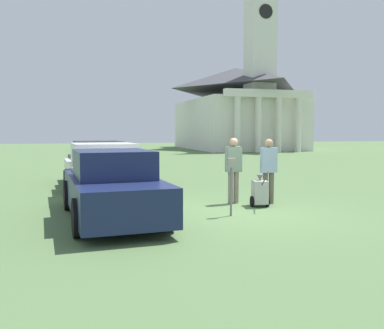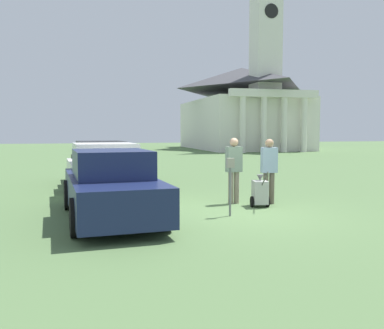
{
  "view_description": "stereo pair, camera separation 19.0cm",
  "coord_description": "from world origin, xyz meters",
  "px_view_note": "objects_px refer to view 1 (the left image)",
  "views": [
    {
      "loc": [
        -3.72,
        -9.42,
        1.99
      ],
      "look_at": [
        -0.78,
        1.37,
        1.1
      ],
      "focal_mm": 40.0,
      "sensor_mm": 36.0,
      "label": 1
    },
    {
      "loc": [
        -3.54,
        -9.47,
        1.99
      ],
      "look_at": [
        -0.78,
        1.37,
        1.1
      ],
      "focal_mm": 40.0,
      "sensor_mm": 36.0,
      "label": 2
    }
  ],
  "objects_px": {
    "equipment_cart": "(260,192)",
    "parked_car_black": "(98,165)",
    "parking_meter": "(231,176)",
    "person_worker": "(234,166)",
    "parked_car_white": "(103,173)",
    "parked_car_navy": "(112,187)",
    "church": "(237,103)",
    "person_supervisor": "(269,167)"
  },
  "relations": [
    {
      "from": "person_supervisor",
      "to": "parking_meter",
      "type": "bearing_deg",
      "value": 46.51
    },
    {
      "from": "parked_car_black",
      "to": "person_supervisor",
      "type": "xyz_separation_m",
      "value": [
        4.27,
        -5.15,
        0.26
      ]
    },
    {
      "from": "equipment_cart",
      "to": "parked_car_white",
      "type": "bearing_deg",
      "value": 155.15
    },
    {
      "from": "parked_car_white",
      "to": "parked_car_black",
      "type": "distance_m",
      "value": 2.9
    },
    {
      "from": "person_supervisor",
      "to": "person_worker",
      "type": "bearing_deg",
      "value": -11.81
    },
    {
      "from": "person_supervisor",
      "to": "church",
      "type": "distance_m",
      "value": 35.76
    },
    {
      "from": "parking_meter",
      "to": "person_supervisor",
      "type": "xyz_separation_m",
      "value": [
        1.57,
        1.31,
        0.07
      ]
    },
    {
      "from": "parked_car_black",
      "to": "person_worker",
      "type": "xyz_separation_m",
      "value": [
        3.37,
        -4.85,
        0.28
      ]
    },
    {
      "from": "parking_meter",
      "to": "person_worker",
      "type": "xyz_separation_m",
      "value": [
        0.67,
        1.61,
        0.09
      ]
    },
    {
      "from": "parked_car_navy",
      "to": "parked_car_white",
      "type": "xyz_separation_m",
      "value": [
        -0.0,
        3.22,
        0.03
      ]
    },
    {
      "from": "parked_car_white",
      "to": "parking_meter",
      "type": "distance_m",
      "value": 4.47
    },
    {
      "from": "parking_meter",
      "to": "person_supervisor",
      "type": "height_order",
      "value": "person_supervisor"
    },
    {
      "from": "parked_car_navy",
      "to": "equipment_cart",
      "type": "relative_size",
      "value": 4.91
    },
    {
      "from": "person_worker",
      "to": "church",
      "type": "distance_m",
      "value": 35.79
    },
    {
      "from": "equipment_cart",
      "to": "person_supervisor",
      "type": "bearing_deg",
      "value": 50.44
    },
    {
      "from": "parked_car_navy",
      "to": "church",
      "type": "bearing_deg",
      "value": 60.32
    },
    {
      "from": "parked_car_navy",
      "to": "parking_meter",
      "type": "height_order",
      "value": "parked_car_navy"
    },
    {
      "from": "person_supervisor",
      "to": "church",
      "type": "bearing_deg",
      "value": -103.22
    },
    {
      "from": "equipment_cart",
      "to": "church",
      "type": "relative_size",
      "value": 0.04
    },
    {
      "from": "parked_car_white",
      "to": "parked_car_black",
      "type": "height_order",
      "value": "parked_car_white"
    },
    {
      "from": "equipment_cart",
      "to": "parked_car_black",
      "type": "bearing_deg",
      "value": 134.23
    },
    {
      "from": "person_supervisor",
      "to": "equipment_cart",
      "type": "bearing_deg",
      "value": 47.87
    },
    {
      "from": "parked_car_navy",
      "to": "person_worker",
      "type": "relative_size",
      "value": 2.75
    },
    {
      "from": "parked_car_navy",
      "to": "person_worker",
      "type": "distance_m",
      "value": 3.62
    },
    {
      "from": "parking_meter",
      "to": "equipment_cart",
      "type": "distance_m",
      "value": 1.6
    },
    {
      "from": "parked_car_navy",
      "to": "equipment_cart",
      "type": "xyz_separation_m",
      "value": [
        3.86,
        0.61,
        -0.33
      ]
    },
    {
      "from": "parked_car_black",
      "to": "equipment_cart",
      "type": "distance_m",
      "value": 6.74
    },
    {
      "from": "parking_meter",
      "to": "person_worker",
      "type": "distance_m",
      "value": 1.75
    },
    {
      "from": "parked_car_white",
      "to": "person_supervisor",
      "type": "xyz_separation_m",
      "value": [
        4.27,
        -2.25,
        0.26
      ]
    },
    {
      "from": "parking_meter",
      "to": "equipment_cart",
      "type": "xyz_separation_m",
      "value": [
        1.16,
        0.95,
        -0.56
      ]
    },
    {
      "from": "parked_car_black",
      "to": "parking_meter",
      "type": "xyz_separation_m",
      "value": [
        2.71,
        -6.46,
        0.2
      ]
    },
    {
      "from": "parked_car_navy",
      "to": "parked_car_black",
      "type": "xyz_separation_m",
      "value": [
        -0.0,
        6.12,
        0.03
      ]
    },
    {
      "from": "parked_car_white",
      "to": "person_worker",
      "type": "bearing_deg",
      "value": -34.28
    },
    {
      "from": "parked_car_white",
      "to": "parking_meter",
      "type": "xyz_separation_m",
      "value": [
        2.71,
        -3.56,
        0.19
      ]
    },
    {
      "from": "person_worker",
      "to": "person_supervisor",
      "type": "height_order",
      "value": "person_worker"
    },
    {
      "from": "parked_car_navy",
      "to": "person_supervisor",
      "type": "bearing_deg",
      "value": 8.48
    },
    {
      "from": "parked_car_navy",
      "to": "church",
      "type": "distance_m",
      "value": 38.31
    },
    {
      "from": "person_worker",
      "to": "equipment_cart",
      "type": "relative_size",
      "value": 1.79
    },
    {
      "from": "parking_meter",
      "to": "person_worker",
      "type": "height_order",
      "value": "person_worker"
    },
    {
      "from": "parked_car_white",
      "to": "person_supervisor",
      "type": "height_order",
      "value": "person_supervisor"
    },
    {
      "from": "church",
      "to": "equipment_cart",
      "type": "bearing_deg",
      "value": -110.27
    },
    {
      "from": "equipment_cart",
      "to": "parked_car_navy",
      "type": "bearing_deg",
      "value": -161.88
    }
  ]
}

